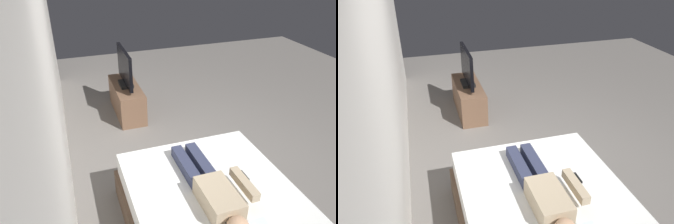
# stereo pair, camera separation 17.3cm
# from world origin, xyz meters

# --- Properties ---
(ground_plane) EXTENTS (10.00, 10.00, 0.00)m
(ground_plane) POSITION_xyz_m (0.00, 0.00, 0.00)
(ground_plane) COLOR slate
(back_wall) EXTENTS (6.40, 0.10, 2.80)m
(back_wall) POSITION_xyz_m (0.40, 1.51, 1.40)
(back_wall) COLOR silver
(back_wall) RESTS_ON ground
(bed) EXTENTS (1.97, 1.58, 0.54)m
(bed) POSITION_xyz_m (-1.03, 0.21, 0.26)
(bed) COLOR brown
(bed) RESTS_ON ground
(person) EXTENTS (1.26, 0.46, 0.18)m
(person) POSITION_xyz_m (-1.00, 0.25, 0.62)
(person) COLOR tan
(person) RESTS_ON bed
(remote) EXTENTS (0.15, 0.04, 0.02)m
(remote) POSITION_xyz_m (-0.85, -0.16, 0.55)
(remote) COLOR black
(remote) RESTS_ON bed
(tv_stand) EXTENTS (1.10, 0.40, 0.50)m
(tv_stand) POSITION_xyz_m (1.79, 0.44, 0.25)
(tv_stand) COLOR brown
(tv_stand) RESTS_ON ground
(tv) EXTENTS (0.88, 0.20, 0.59)m
(tv) POSITION_xyz_m (1.79, 0.44, 0.78)
(tv) COLOR black
(tv) RESTS_ON tv_stand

